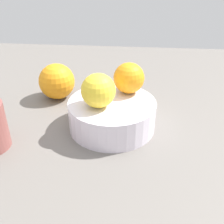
# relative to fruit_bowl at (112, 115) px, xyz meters

# --- Properties ---
(ground_plane) EXTENTS (1.10, 1.10, 0.02)m
(ground_plane) POSITION_rel_fruit_bowl_xyz_m (0.00, 0.00, -0.04)
(ground_plane) COLOR #66605B
(fruit_bowl) EXTENTS (0.17, 0.17, 0.06)m
(fruit_bowl) POSITION_rel_fruit_bowl_xyz_m (0.00, 0.00, 0.00)
(fruit_bowl) COLOR silver
(fruit_bowl) RESTS_ON ground_plane
(orange_in_bowl_0) EXTENTS (0.06, 0.06, 0.06)m
(orange_in_bowl_0) POSITION_rel_fruit_bowl_xyz_m (0.02, -0.02, 0.06)
(orange_in_bowl_0) COLOR yellow
(orange_in_bowl_0) RESTS_ON fruit_bowl
(orange_in_bowl_1) EXTENTS (0.06, 0.06, 0.06)m
(orange_in_bowl_1) POSITION_rel_fruit_bowl_xyz_m (-0.05, 0.03, 0.06)
(orange_in_bowl_1) COLOR orange
(orange_in_bowl_1) RESTS_ON fruit_bowl
(orange_loose_0) EXTENTS (0.08, 0.08, 0.08)m
(orange_loose_0) POSITION_rel_fruit_bowl_xyz_m (-0.12, -0.14, 0.02)
(orange_loose_0) COLOR orange
(orange_loose_0) RESTS_ON ground_plane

